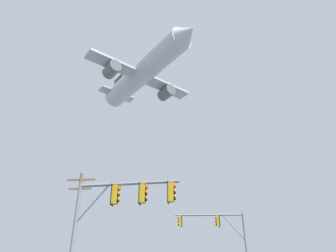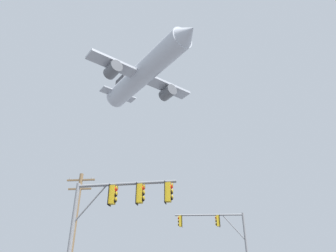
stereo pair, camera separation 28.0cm
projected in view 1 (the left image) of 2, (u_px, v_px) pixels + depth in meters
signal_pole_near at (118, 207)px, 14.47m from camera, size 5.15×0.67×5.59m
signal_pole_far at (221, 232)px, 26.02m from camera, size 6.08×0.61×6.54m
utility_pole at (75, 227)px, 21.66m from camera, size 2.20×0.28×8.63m
airplane at (143, 73)px, 58.88m from camera, size 22.53×23.96×7.99m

